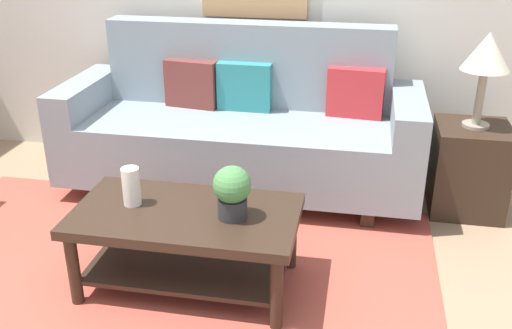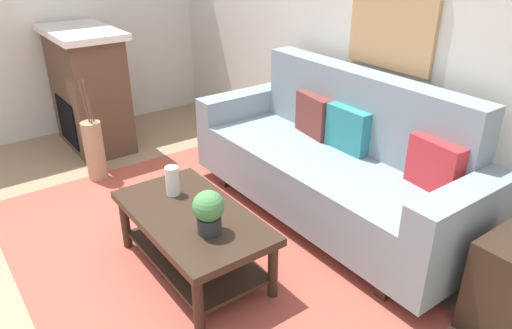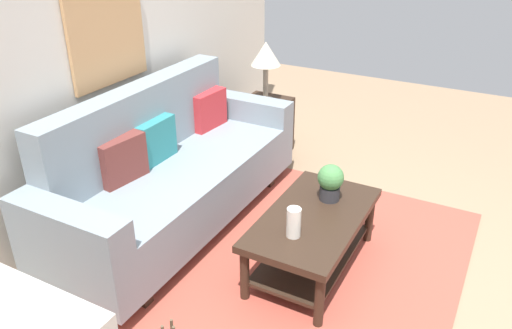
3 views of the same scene
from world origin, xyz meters
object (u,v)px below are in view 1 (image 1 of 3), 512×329
(side_table, at_px, (468,169))
(throw_pillow_crimson, at_px, (356,92))
(couch, at_px, (241,128))
(tabletop_vase, at_px, (131,186))
(throw_pillow_maroon, at_px, (192,84))
(throw_pillow_teal, at_px, (245,86))
(table_lamp, at_px, (487,56))
(coffee_table, at_px, (187,232))
(potted_plant_tabletop, at_px, (232,191))

(side_table, bearing_deg, throw_pillow_crimson, 166.57)
(throw_pillow_crimson, bearing_deg, side_table, -13.43)
(couch, xyz_separation_m, tabletop_vase, (-0.30, -1.15, 0.10))
(couch, distance_m, tabletop_vase, 1.20)
(throw_pillow_maroon, xyz_separation_m, tabletop_vase, (0.06, -1.28, -0.15))
(throw_pillow_maroon, relative_size, side_table, 0.64)
(throw_pillow_teal, relative_size, tabletop_vase, 1.85)
(tabletop_vase, height_order, table_lamp, table_lamp)
(throw_pillow_teal, distance_m, coffee_table, 1.35)
(side_table, bearing_deg, potted_plant_tabletop, -137.59)
(couch, distance_m, potted_plant_tabletop, 1.22)
(throw_pillow_maroon, height_order, table_lamp, table_lamp)
(throw_pillow_maroon, height_order, coffee_table, throw_pillow_maroon)
(couch, xyz_separation_m, throw_pillow_crimson, (0.73, 0.13, 0.25))
(throw_pillow_teal, bearing_deg, coffee_table, -91.15)
(couch, relative_size, throw_pillow_maroon, 6.45)
(tabletop_vase, bearing_deg, throw_pillow_teal, 76.61)
(couch, distance_m, coffee_table, 1.18)
(throw_pillow_crimson, relative_size, tabletop_vase, 1.85)
(side_table, relative_size, table_lamp, 0.98)
(throw_pillow_crimson, distance_m, tabletop_vase, 1.65)
(couch, relative_size, table_lamp, 4.08)
(side_table, bearing_deg, throw_pillow_teal, 173.19)
(tabletop_vase, bearing_deg, coffee_table, -4.72)
(throw_pillow_maroon, distance_m, throw_pillow_teal, 0.37)
(throw_pillow_maroon, distance_m, table_lamp, 1.86)
(potted_plant_tabletop, relative_size, side_table, 0.47)
(throw_pillow_crimson, height_order, tabletop_vase, throw_pillow_crimson)
(throw_pillow_maroon, height_order, throw_pillow_crimson, same)
(potted_plant_tabletop, bearing_deg, side_table, 42.41)
(coffee_table, xyz_separation_m, table_lamp, (1.49, 1.13, 0.68))
(coffee_table, bearing_deg, throw_pillow_maroon, 104.62)
(coffee_table, height_order, tabletop_vase, tabletop_vase)
(couch, xyz_separation_m, potted_plant_tabletop, (0.21, -1.19, 0.14))
(couch, bearing_deg, side_table, -1.94)
(potted_plant_tabletop, xyz_separation_m, side_table, (1.25, 1.14, -0.29))
(throw_pillow_teal, bearing_deg, side_table, -6.81)
(throw_pillow_maroon, distance_m, coffee_table, 1.39)
(throw_pillow_teal, xyz_separation_m, throw_pillow_crimson, (0.73, 0.00, 0.00))
(throw_pillow_maroon, height_order, throw_pillow_teal, same)
(throw_pillow_teal, distance_m, potted_plant_tabletop, 1.34)
(throw_pillow_crimson, height_order, coffee_table, throw_pillow_crimson)
(throw_pillow_maroon, bearing_deg, potted_plant_tabletop, -66.29)
(potted_plant_tabletop, bearing_deg, couch, 100.11)
(coffee_table, distance_m, potted_plant_tabletop, 0.35)
(couch, relative_size, throw_pillow_crimson, 6.45)
(throw_pillow_teal, xyz_separation_m, table_lamp, (1.46, -0.17, 0.31))
(throw_pillow_maroon, bearing_deg, throw_pillow_crimson, 0.00)
(throw_pillow_maroon, bearing_deg, couch, -18.89)
(tabletop_vase, bearing_deg, potted_plant_tabletop, -4.27)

